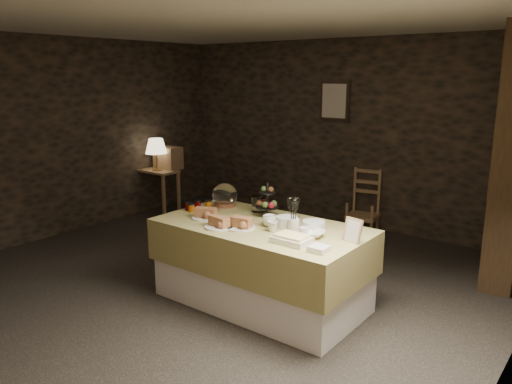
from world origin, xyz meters
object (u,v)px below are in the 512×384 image
Objects in this scene: table_lamp at (156,146)px; timber_column at (512,162)px; wine_rack at (168,158)px; console_table at (158,178)px; buffet_table at (261,258)px; fruit_stand at (267,203)px; chair at (365,204)px.

timber_column reaches higher than table_lamp.
console_table is at bearing -105.52° from wine_rack.
timber_column is (4.83, -0.06, 0.45)m from wine_rack.
buffet_table reaches higher than console_table.
fruit_stand is (-0.13, 0.27, 0.46)m from buffet_table.
table_lamp reaches higher than console_table.
table_lamp is 0.19× the size of timber_column.
chair is (2.89, 0.93, -0.48)m from wine_rack.
console_table is 0.51m from table_lamp.
timber_column is at bearing 2.07° from table_lamp.
timber_column is 7.96× the size of fruit_stand.
chair is 2.36m from timber_column.
wine_rack is 3.33m from fruit_stand.
fruit_stand is at bearing 116.36° from buffet_table.
chair is 0.26× the size of timber_column.
table_lamp is 0.74× the size of chair.
table_lamp is 3.24m from fruit_stand.
buffet_table is 5.96× the size of fruit_stand.
console_table is 1.63× the size of wine_rack.
console_table is at bearing -169.14° from chair.
fruit_stand is at bearing -97.62° from chair.
fruit_stand is (0.09, -2.40, 0.52)m from chair.
timber_column reaches higher than buffet_table.
table_lamp is 4.84m from timber_column.
wine_rack is at bearing 74.48° from console_table.
fruit_stand reaches higher than console_table.
console_table is at bearing 157.09° from fruit_stand.
chair is at bearing 152.88° from timber_column.
buffet_table is 3.98× the size of table_lamp.
table_lamp reaches higher than wine_rack.
table_lamp is 1.50× the size of fruit_stand.
buffet_table is 0.75× the size of timber_column.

